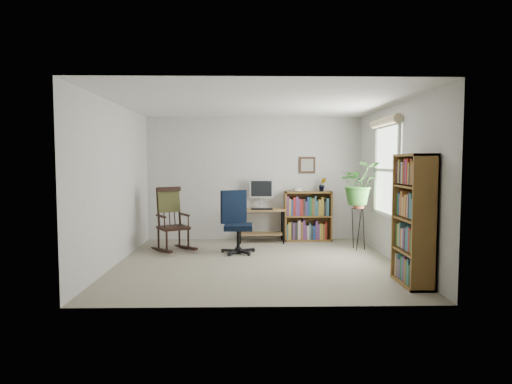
{
  "coord_description": "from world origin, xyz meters",
  "views": [
    {
      "loc": [
        -0.14,
        -6.41,
        1.53
      ],
      "look_at": [
        0.0,
        0.4,
        1.05
      ],
      "focal_mm": 30.0,
      "sensor_mm": 36.0,
      "label": 1
    }
  ],
  "objects_px": {
    "office_chair": "(238,222)",
    "rocking_chair": "(173,219)",
    "low_bookshelf": "(308,216)",
    "tall_bookshelf": "(413,220)",
    "desk": "(262,225)"
  },
  "relations": [
    {
      "from": "low_bookshelf",
      "to": "tall_bookshelf",
      "type": "relative_size",
      "value": 0.59
    },
    {
      "from": "office_chair",
      "to": "desk",
      "type": "bearing_deg",
      "value": 44.94
    },
    {
      "from": "rocking_chair",
      "to": "low_bookshelf",
      "type": "bearing_deg",
      "value": -9.9
    },
    {
      "from": "rocking_chair",
      "to": "tall_bookshelf",
      "type": "distance_m",
      "value": 3.94
    },
    {
      "from": "desk",
      "to": "rocking_chair",
      "type": "bearing_deg",
      "value": -152.24
    },
    {
      "from": "office_chair",
      "to": "rocking_chair",
      "type": "xyz_separation_m",
      "value": [
        -1.12,
        0.22,
        0.02
      ]
    },
    {
      "from": "tall_bookshelf",
      "to": "low_bookshelf",
      "type": "bearing_deg",
      "value": 106.26
    },
    {
      "from": "rocking_chair",
      "to": "low_bookshelf",
      "type": "height_order",
      "value": "rocking_chair"
    },
    {
      "from": "desk",
      "to": "office_chair",
      "type": "bearing_deg",
      "value": -112.41
    },
    {
      "from": "desk",
      "to": "rocking_chair",
      "type": "relative_size",
      "value": 0.79
    },
    {
      "from": "rocking_chair",
      "to": "tall_bookshelf",
      "type": "relative_size",
      "value": 0.68
    },
    {
      "from": "desk",
      "to": "office_chair",
      "type": "height_order",
      "value": "office_chair"
    },
    {
      "from": "tall_bookshelf",
      "to": "rocking_chair",
      "type": "bearing_deg",
      "value": 147.9
    },
    {
      "from": "office_chair",
      "to": "rocking_chair",
      "type": "distance_m",
      "value": 1.14
    },
    {
      "from": "desk",
      "to": "tall_bookshelf",
      "type": "bearing_deg",
      "value": -58.39
    }
  ]
}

